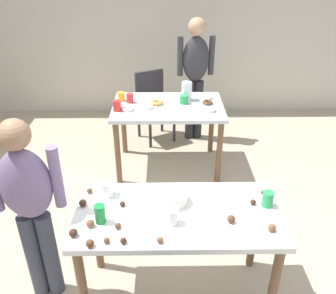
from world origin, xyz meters
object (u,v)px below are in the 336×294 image
object	(u,v)px
person_girl_near	(29,201)
person_adult_far	(195,70)
pitcher_far	(187,91)
dining_table_near	(177,225)
mixing_bowl	(173,197)
chair_far_table	(153,102)
dining_table_far	(168,114)
soda_can	(100,214)

from	to	relation	value
person_girl_near	person_adult_far	xyz separation A→B (m)	(1.24, 2.44, 0.09)
person_adult_far	pitcher_far	size ratio (longest dim) A/B	7.52
dining_table_near	mixing_bowl	world-z (taller)	mixing_bowl
person_girl_near	pitcher_far	xyz separation A→B (m)	(1.10, 1.87, 0.03)
chair_far_table	person_adult_far	size ratio (longest dim) A/B	0.57
person_adult_far	mixing_bowl	world-z (taller)	person_adult_far
chair_far_table	pitcher_far	world-z (taller)	pitcher_far
person_girl_near	mixing_bowl	distance (m)	0.90
dining_table_far	person_girl_near	distance (m)	1.95
pitcher_far	dining_table_far	bearing A→B (deg)	-143.78
chair_far_table	soda_can	bearing A→B (deg)	-95.69
dining_table_far	soda_can	distance (m)	1.90
soda_can	pitcher_far	distance (m)	2.09
chair_far_table	mixing_bowl	distance (m)	2.41
person_girl_near	soda_can	xyz separation A→B (m)	(0.46, -0.12, -0.01)
dining_table_far	chair_far_table	distance (m)	0.77
dining_table_far	pitcher_far	world-z (taller)	pitcher_far
dining_table_near	pitcher_far	xyz separation A→B (m)	(0.17, 1.90, 0.21)
dining_table_near	person_adult_far	world-z (taller)	person_adult_far
dining_table_near	person_girl_near	world-z (taller)	person_girl_near
chair_far_table	pitcher_far	size ratio (longest dim) A/B	4.30
dining_table_near	soda_can	distance (m)	0.51
dining_table_far	pitcher_far	xyz separation A→B (m)	(0.20, 0.15, 0.20)
dining_table_far	person_adult_far	size ratio (longest dim) A/B	0.77
dining_table_far	mixing_bowl	bearing A→B (deg)	-89.74
dining_table_near	person_adult_far	distance (m)	2.50
person_adult_far	dining_table_near	bearing A→B (deg)	-97.02
dining_table_far	person_girl_near	size ratio (longest dim) A/B	0.84
dining_table_far	chair_far_table	size ratio (longest dim) A/B	1.34
dining_table_far	mixing_bowl	distance (m)	1.66
chair_far_table	pitcher_far	bearing A→B (deg)	-56.96
mixing_bowl	pitcher_far	size ratio (longest dim) A/B	0.97
dining_table_far	person_girl_near	world-z (taller)	person_girl_near
soda_can	person_girl_near	bearing A→B (deg)	165.49
dining_table_far	person_adult_far	world-z (taller)	person_adult_far
mixing_bowl	soda_can	distance (m)	0.48
person_girl_near	pitcher_far	distance (m)	2.17
dining_table_near	soda_can	world-z (taller)	soda_can
dining_table_near	mixing_bowl	size ratio (longest dim) A/B	6.67
person_girl_near	person_adult_far	bearing A→B (deg)	63.11
dining_table_near	chair_far_table	world-z (taller)	chair_far_table
chair_far_table	soda_can	size ratio (longest dim) A/B	7.13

